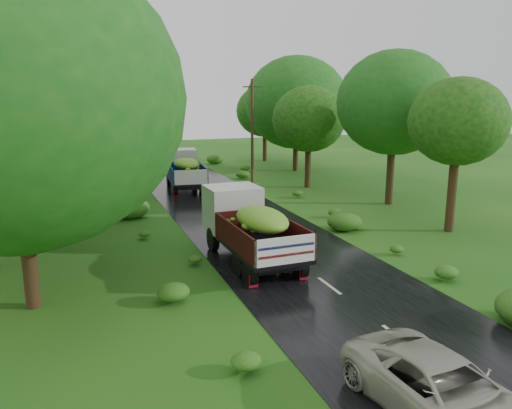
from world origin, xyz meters
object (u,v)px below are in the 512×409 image
car (443,391)px  utility_pole (252,131)px  truck_far (184,168)px  truck_near (249,223)px

car → utility_pole: bearing=72.7°
utility_pole → truck_far: bearing=-164.3°
truck_far → utility_pole: bearing=9.4°
truck_near → utility_pole: (5.93, 16.07, 2.36)m
truck_near → truck_far: 15.71m
truck_near → truck_far: bearing=85.2°
truck_near → utility_pole: bearing=67.9°
truck_near → car: bearing=-90.0°
truck_near → car: truck_near is taller
truck_far → car: truck_far is taller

